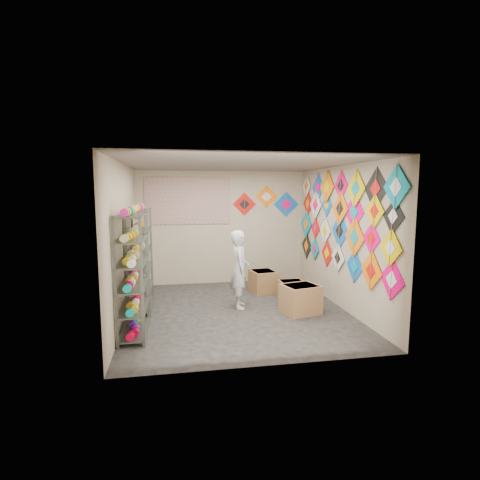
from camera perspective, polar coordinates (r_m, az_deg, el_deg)
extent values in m
plane|color=black|center=(7.13, -0.38, -10.75)|extent=(4.50, 4.50, 0.00)
plane|color=tan|center=(9.04, -2.78, 1.88)|extent=(4.00, 0.00, 4.00)
plane|color=tan|center=(4.65, 4.27, -3.44)|extent=(4.00, 0.00, 4.00)
plane|color=tan|center=(6.79, -17.28, -0.31)|extent=(0.00, 4.50, 4.50)
plane|color=tan|center=(7.42, 15.01, 0.42)|extent=(0.00, 4.50, 4.50)
plane|color=#6D665C|center=(6.79, -0.40, 11.45)|extent=(4.50, 4.50, 0.00)
cube|color=#4C5147|center=(6.00, -16.05, -5.14)|extent=(0.40, 1.10, 1.90)
cube|color=#4C5147|center=(7.27, -14.99, -2.92)|extent=(0.40, 1.10, 1.90)
cylinder|color=#ED2095|center=(5.51, -16.60, -5.25)|extent=(0.12, 0.10, 0.12)
cylinder|color=orange|center=(5.70, -16.38, -4.83)|extent=(0.12, 0.10, 0.12)
cylinder|color=yellow|center=(5.88, -16.18, -4.44)|extent=(0.12, 0.10, 0.12)
cylinder|color=white|center=(6.07, -15.99, -4.07)|extent=(0.12, 0.10, 0.12)
cylinder|color=red|center=(6.26, -15.81, -3.72)|extent=(0.12, 0.10, 0.12)
cylinder|color=#6D1EA7|center=(6.45, -15.64, -3.39)|extent=(0.12, 0.10, 0.12)
cylinder|color=tan|center=(6.78, -15.36, -2.86)|extent=(0.12, 0.10, 0.12)
cylinder|color=#099D94|center=(6.97, -15.22, -2.58)|extent=(0.12, 0.10, 0.12)
cylinder|color=#ED2095|center=(7.16, -15.08, -2.31)|extent=(0.12, 0.10, 0.12)
cylinder|color=orange|center=(7.34, -14.96, -2.06)|extent=(0.12, 0.10, 0.12)
cylinder|color=yellow|center=(7.53, -14.83, -1.82)|extent=(0.12, 0.10, 0.12)
cylinder|color=white|center=(7.72, -14.72, -1.59)|extent=(0.12, 0.10, 0.12)
cube|color=#FF0072|center=(5.93, 22.14, -5.62)|extent=(0.03, 0.63, 0.63)
cube|color=orange|center=(6.39, 19.34, -4.46)|extent=(0.02, 0.65, 0.65)
cube|color=blue|center=(6.92, 17.04, -3.84)|extent=(0.01, 0.61, 0.61)
cube|color=silver|center=(7.48, 14.68, -2.62)|extent=(0.01, 0.57, 0.57)
cube|color=red|center=(7.99, 13.13, -1.96)|extent=(0.02, 0.58, 0.58)
cube|color=#0091B0|center=(8.59, 11.27, -1.38)|extent=(0.02, 0.51, 0.51)
cube|color=black|center=(9.11, 10.11, -0.87)|extent=(0.01, 0.65, 0.65)
cube|color=#F1C900|center=(5.87, 21.99, -1.12)|extent=(0.02, 0.56, 0.56)
cube|color=#FF0072|center=(6.37, 19.39, 0.23)|extent=(0.01, 0.54, 0.54)
cube|color=orange|center=(6.84, 17.02, 0.41)|extent=(0.01, 0.71, 0.71)
cube|color=blue|center=(7.41, 14.95, 1.36)|extent=(0.02, 0.71, 0.71)
cube|color=silver|center=(8.00, 12.85, 1.42)|extent=(0.02, 0.55, 0.55)
cube|color=red|center=(8.55, 11.43, 1.81)|extent=(0.03, 0.50, 0.50)
cube|color=#0091B0|center=(9.07, 10.02, 2.40)|extent=(0.03, 0.68, 0.68)
cube|color=black|center=(5.84, 22.33, 3.39)|extent=(0.03, 0.54, 0.54)
cube|color=#F1C900|center=(6.25, 19.82, 4.18)|extent=(0.01, 0.55, 0.55)
cube|color=#FF0072|center=(6.89, 16.99, 4.14)|extent=(0.02, 0.70, 0.70)
cube|color=orange|center=(7.36, 14.98, 4.68)|extent=(0.04, 0.67, 0.67)
cube|color=blue|center=(7.97, 13.09, 5.25)|extent=(0.02, 0.52, 0.52)
cube|color=silver|center=(8.50, 11.44, 5.26)|extent=(0.03, 0.66, 0.66)
cube|color=red|center=(9.00, 10.31, 5.51)|extent=(0.03, 0.61, 0.61)
cube|color=#0091B0|center=(5.77, 22.72, 7.48)|extent=(0.01, 0.65, 0.65)
cube|color=black|center=(6.27, 19.98, 7.40)|extent=(0.04, 0.70, 0.70)
cube|color=#F1C900|center=(6.81, 17.22, 7.51)|extent=(0.04, 0.66, 0.66)
cube|color=#FF0072|center=(7.39, 15.12, 8.02)|extent=(0.02, 0.58, 0.58)
cube|color=orange|center=(7.94, 13.10, 7.92)|extent=(0.04, 0.69, 0.69)
cube|color=blue|center=(8.44, 11.79, 7.83)|extent=(0.02, 0.65, 0.65)
cube|color=silver|center=(9.06, 10.10, 8.08)|extent=(0.03, 0.52, 0.52)
cube|color=red|center=(9.07, 0.67, 5.47)|extent=(0.57, 0.02, 0.57)
cube|color=orange|center=(9.19, 4.07, 6.58)|extent=(0.55, 0.02, 0.55)
cube|color=blue|center=(9.33, 7.05, 5.40)|extent=(0.63, 0.02, 0.63)
cube|color=#754FAB|center=(8.91, -7.93, 5.93)|extent=(2.00, 0.01, 1.10)
imported|color=silver|center=(7.16, -0.06, -4.47)|extent=(0.60, 0.45, 1.49)
cube|color=#9E7044|center=(7.02, 9.21, -8.89)|extent=(0.74, 0.66, 0.53)
cube|color=#9E7044|center=(7.80, 7.81, -7.64)|extent=(0.50, 0.41, 0.41)
cube|color=#9E7044|center=(8.34, 3.52, -6.32)|extent=(0.58, 0.63, 0.48)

